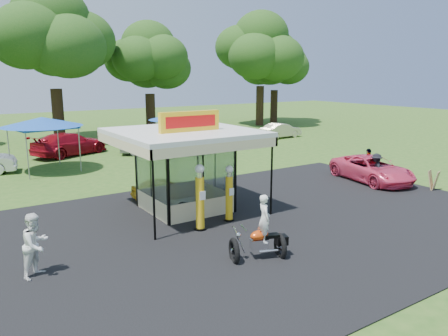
% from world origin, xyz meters
% --- Properties ---
extents(ground, '(120.00, 120.00, 0.00)m').
position_xyz_m(ground, '(0.00, 0.00, 0.00)').
color(ground, '#2D561B').
rests_on(ground, ground).
extents(asphalt_apron, '(20.00, 14.00, 0.04)m').
position_xyz_m(asphalt_apron, '(0.00, 2.00, 0.02)').
color(asphalt_apron, black).
rests_on(asphalt_apron, ground).
extents(gas_station_kiosk, '(5.40, 5.40, 4.18)m').
position_xyz_m(gas_station_kiosk, '(-2.00, 4.99, 1.78)').
color(gas_station_kiosk, white).
rests_on(gas_station_kiosk, ground).
extents(gas_pump_left, '(0.46, 0.46, 2.47)m').
position_xyz_m(gas_pump_left, '(-2.73, 2.48, 1.18)').
color(gas_pump_left, black).
rests_on(gas_pump_left, ground).
extents(gas_pump_right, '(0.41, 0.41, 2.22)m').
position_xyz_m(gas_pump_right, '(-1.28, 2.75, 1.06)').
color(gas_pump_right, black).
rests_on(gas_pump_right, ground).
extents(motorcycle, '(1.88, 1.32, 2.13)m').
position_xyz_m(motorcycle, '(-2.42, -0.73, 0.83)').
color(motorcycle, black).
rests_on(motorcycle, ground).
extents(spare_tires, '(0.85, 0.56, 0.71)m').
position_xyz_m(spare_tires, '(-2.58, 3.92, 0.35)').
color(spare_tires, black).
rests_on(spare_tires, ground).
extents(a_frame_sign, '(0.59, 0.64, 0.96)m').
position_xyz_m(a_frame_sign, '(9.72, 1.09, 0.49)').
color(a_frame_sign, '#593819').
rests_on(a_frame_sign, ground).
extents(kiosk_car, '(2.82, 1.13, 0.96)m').
position_xyz_m(kiosk_car, '(-2.00, 7.20, 0.48)').
color(kiosk_car, yellow).
rests_on(kiosk_car, ground).
extents(pink_sedan, '(3.13, 5.24, 1.36)m').
position_xyz_m(pink_sedan, '(8.66, 3.93, 0.68)').
color(pink_sedan, '#EA3F66').
rests_on(pink_sedan, ground).
extents(spectator_west, '(1.14, 1.11, 1.85)m').
position_xyz_m(spectator_west, '(-8.43, 1.83, 0.93)').
color(spectator_west, white).
rests_on(spectator_west, ground).
extents(spectator_east_a, '(1.16, 1.16, 1.61)m').
position_xyz_m(spectator_east_a, '(8.42, 3.49, 0.81)').
color(spectator_east_a, black).
rests_on(spectator_east_a, ground).
extents(spectator_east_b, '(0.98, 0.47, 1.62)m').
position_xyz_m(spectator_east_b, '(9.31, 4.69, 0.81)').
color(spectator_east_b, gray).
rests_on(spectator_east_b, ground).
extents(bg_car_b, '(5.99, 4.35, 1.61)m').
position_xyz_m(bg_car_b, '(-2.71, 20.76, 0.81)').
color(bg_car_b, maroon).
rests_on(bg_car_b, ground).
extents(bg_car_c, '(4.81, 3.34, 1.52)m').
position_xyz_m(bg_car_c, '(2.33, 18.10, 0.76)').
color(bg_car_c, '#A5A4A8').
rests_on(bg_car_c, ground).
extents(bg_car_d, '(5.80, 4.73, 1.47)m').
position_xyz_m(bg_car_d, '(8.63, 20.65, 0.73)').
color(bg_car_d, '#5B5B5D').
rests_on(bg_car_d, ground).
extents(bg_car_e, '(4.16, 1.78, 1.33)m').
position_xyz_m(bg_car_e, '(15.46, 19.21, 0.67)').
color(bg_car_e, beige).
rests_on(bg_car_e, ground).
extents(tent_west, '(4.57, 4.57, 3.19)m').
position_xyz_m(tent_west, '(-5.28, 16.21, 2.89)').
color(tent_west, gray).
rests_on(tent_west, ground).
extents(tent_east, '(4.17, 4.17, 2.91)m').
position_xyz_m(tent_east, '(4.12, 17.36, 2.64)').
color(tent_east, gray).
rests_on(tent_east, ground).
extents(oak_far_c, '(10.65, 10.65, 12.55)m').
position_xyz_m(oak_far_c, '(-1.69, 28.11, 7.97)').
color(oak_far_c, black).
rests_on(oak_far_c, ground).
extents(oak_far_d, '(8.77, 8.77, 10.44)m').
position_xyz_m(oak_far_d, '(7.40, 29.51, 6.65)').
color(oak_far_d, black).
rests_on(oak_far_d, ground).
extents(oak_far_e, '(10.18, 10.18, 12.12)m').
position_xyz_m(oak_far_e, '(20.04, 28.21, 7.74)').
color(oak_far_e, black).
rests_on(oak_far_e, ground).
extents(oak_far_f, '(8.58, 8.58, 10.34)m').
position_xyz_m(oak_far_f, '(23.52, 29.94, 6.64)').
color(oak_far_f, black).
rests_on(oak_far_f, ground).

